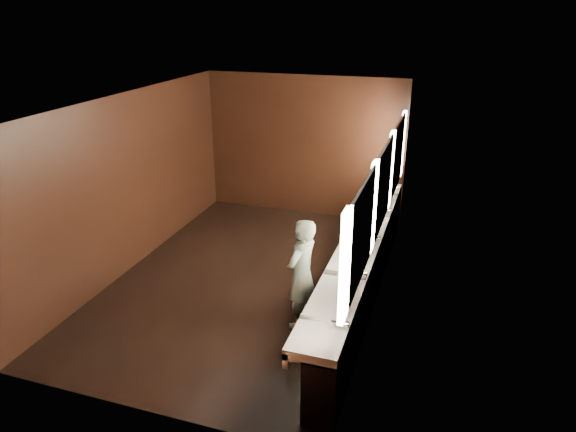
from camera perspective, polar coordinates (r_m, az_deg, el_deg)
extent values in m
plane|color=black|center=(8.20, -4.27, -6.97)|extent=(6.00, 6.00, 0.00)
cube|color=#2D2D2B|center=(7.26, -4.92, 12.68)|extent=(4.00, 6.00, 0.02)
cube|color=black|center=(10.33, 1.77, 7.72)|extent=(4.00, 0.02, 2.80)
cube|color=black|center=(5.24, -17.18, -8.66)|extent=(4.00, 0.02, 2.80)
cube|color=black|center=(8.55, -17.10, 3.58)|extent=(0.02, 6.00, 2.80)
cube|color=black|center=(7.14, 10.46, 0.52)|extent=(0.02, 6.00, 2.80)
cube|color=black|center=(7.58, 8.59, -6.32)|extent=(0.36, 5.40, 0.81)
cube|color=white|center=(7.39, 8.06, -3.19)|extent=(0.55, 5.40, 0.12)
cube|color=white|center=(7.46, 6.17, -3.51)|extent=(0.06, 5.40, 0.18)
cylinder|color=silver|center=(5.41, 5.78, -11.76)|extent=(0.18, 0.04, 0.04)
cylinder|color=silver|center=(6.33, 7.96, -6.37)|extent=(0.18, 0.04, 0.04)
cylinder|color=silver|center=(7.31, 9.54, -2.39)|extent=(0.18, 0.04, 0.04)
cylinder|color=silver|center=(8.31, 10.74, 0.65)|extent=(0.18, 0.04, 0.04)
cylinder|color=silver|center=(9.34, 11.67, 3.03)|extent=(0.18, 0.04, 0.04)
cube|color=#FAE5C6|center=(4.84, 6.31, -5.68)|extent=(0.06, 0.22, 1.15)
cube|color=white|center=(5.54, 8.19, -1.97)|extent=(0.03, 1.32, 1.15)
cube|color=#FAE5C6|center=(6.27, 9.37, 0.93)|extent=(0.06, 0.23, 1.15)
cube|color=white|center=(7.02, 10.54, 3.18)|extent=(0.03, 1.32, 1.15)
cube|color=#FAE5C6|center=(7.78, 11.27, 5.03)|extent=(0.06, 0.23, 1.15)
cube|color=white|center=(8.54, 12.07, 6.52)|extent=(0.03, 1.32, 1.15)
cube|color=#FAE5C6|center=(9.31, 12.56, 7.79)|extent=(0.06, 0.22, 1.15)
imported|color=#88C3CB|center=(6.74, 1.52, -6.47)|extent=(0.51, 0.64, 1.53)
cylinder|color=black|center=(6.58, 4.33, -12.38)|extent=(0.36, 0.36, 0.54)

